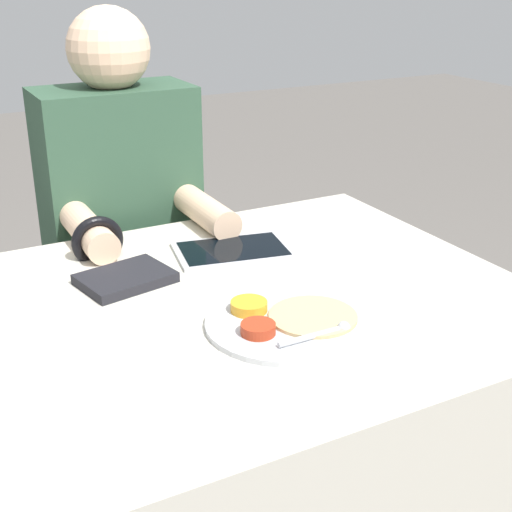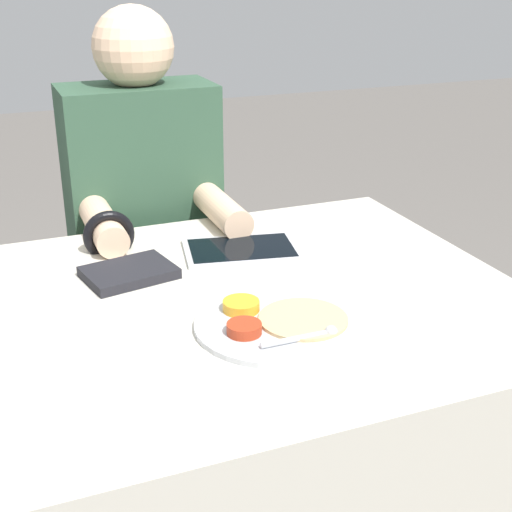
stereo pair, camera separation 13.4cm
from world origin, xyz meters
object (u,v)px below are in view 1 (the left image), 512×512
object	(u,v)px
red_notebook	(126,279)
person_diner	(126,274)
tablet_device	(233,250)
thali_tray	(285,322)

from	to	relation	value
red_notebook	person_diner	size ratio (longest dim) A/B	0.15
tablet_device	person_diner	distance (m)	0.44
tablet_device	person_diner	bearing A→B (deg)	107.67
thali_tray	person_diner	bearing A→B (deg)	94.36
thali_tray	tablet_device	bearing A→B (deg)	78.77
thali_tray	person_diner	xyz separation A→B (m)	(-0.05, 0.72, -0.18)
thali_tray	tablet_device	distance (m)	0.34
tablet_device	person_diner	xyz separation A→B (m)	(-0.12, 0.38, -0.18)
red_notebook	person_diner	xyz separation A→B (m)	(0.13, 0.43, -0.18)
thali_tray	person_diner	world-z (taller)	person_diner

